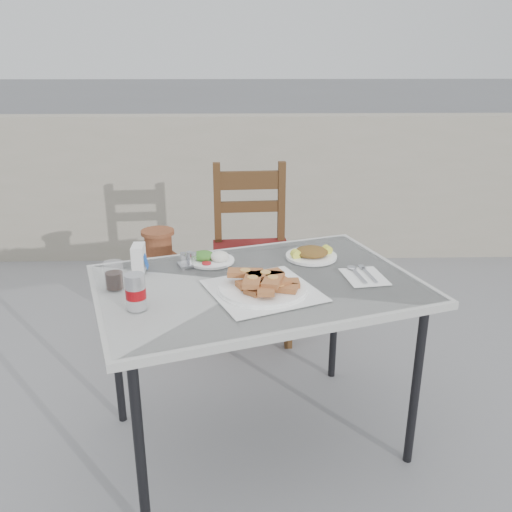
{
  "coord_description": "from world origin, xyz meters",
  "views": [
    {
      "loc": [
        0.08,
        -1.99,
        1.65
      ],
      "look_at": [
        0.13,
        0.1,
        0.88
      ],
      "focal_mm": 38.0,
      "sensor_mm": 36.0,
      "label": 1
    }
  ],
  "objects_px": {
    "salad_chopped_plate": "(311,254)",
    "cola_glass": "(114,277)",
    "condiment_caddy": "(189,261)",
    "pide_plate": "(263,282)",
    "chair": "(252,250)",
    "terracotta_urn": "(161,286)",
    "salad_rice_plate": "(211,258)",
    "napkin_holder": "(139,258)",
    "soda_can": "(136,292)",
    "cafe_table": "(258,293)"
  },
  "relations": [
    {
      "from": "cafe_table",
      "to": "salad_chopped_plate",
      "type": "height_order",
      "value": "salad_chopped_plate"
    },
    {
      "from": "pide_plate",
      "to": "salad_chopped_plate",
      "type": "distance_m",
      "value": 0.44
    },
    {
      "from": "soda_can",
      "to": "salad_chopped_plate",
      "type": "bearing_deg",
      "value": 36.09
    },
    {
      "from": "salad_chopped_plate",
      "to": "soda_can",
      "type": "bearing_deg",
      "value": -143.91
    },
    {
      "from": "cola_glass",
      "to": "condiment_caddy",
      "type": "xyz_separation_m",
      "value": [
        0.27,
        0.24,
        -0.03
      ]
    },
    {
      "from": "pide_plate",
      "to": "salad_rice_plate",
      "type": "height_order",
      "value": "pide_plate"
    },
    {
      "from": "salad_chopped_plate",
      "to": "condiment_caddy",
      "type": "relative_size",
      "value": 2.05
    },
    {
      "from": "cola_glass",
      "to": "terracotta_urn",
      "type": "distance_m",
      "value": 1.23
    },
    {
      "from": "cola_glass",
      "to": "condiment_caddy",
      "type": "relative_size",
      "value": 0.96
    },
    {
      "from": "cola_glass",
      "to": "chair",
      "type": "distance_m",
      "value": 1.28
    },
    {
      "from": "pide_plate",
      "to": "chair",
      "type": "height_order",
      "value": "chair"
    },
    {
      "from": "salad_rice_plate",
      "to": "chair",
      "type": "height_order",
      "value": "chair"
    },
    {
      "from": "terracotta_urn",
      "to": "pide_plate",
      "type": "bearing_deg",
      "value": -63.17
    },
    {
      "from": "soda_can",
      "to": "chair",
      "type": "distance_m",
      "value": 1.41
    },
    {
      "from": "salad_rice_plate",
      "to": "napkin_holder",
      "type": "relative_size",
      "value": 1.74
    },
    {
      "from": "pide_plate",
      "to": "salad_chopped_plate",
      "type": "relative_size",
      "value": 2.21
    },
    {
      "from": "cafe_table",
      "to": "soda_can",
      "type": "xyz_separation_m",
      "value": [
        -0.45,
        -0.24,
        0.12
      ]
    },
    {
      "from": "pide_plate",
      "to": "soda_can",
      "type": "distance_m",
      "value": 0.49
    },
    {
      "from": "cola_glass",
      "to": "chair",
      "type": "bearing_deg",
      "value": 63.25
    },
    {
      "from": "pide_plate",
      "to": "napkin_holder",
      "type": "xyz_separation_m",
      "value": [
        -0.52,
        0.22,
        0.02
      ]
    },
    {
      "from": "salad_rice_plate",
      "to": "salad_chopped_plate",
      "type": "relative_size",
      "value": 0.88
    },
    {
      "from": "pide_plate",
      "to": "terracotta_urn",
      "type": "height_order",
      "value": "pide_plate"
    },
    {
      "from": "chair",
      "to": "cafe_table",
      "type": "bearing_deg",
      "value": -93.28
    },
    {
      "from": "cola_glass",
      "to": "napkin_holder",
      "type": "xyz_separation_m",
      "value": [
        0.07,
        0.18,
        0.01
      ]
    },
    {
      "from": "chair",
      "to": "terracotta_urn",
      "type": "relative_size",
      "value": 1.56
    },
    {
      "from": "cola_glass",
      "to": "chair",
      "type": "relative_size",
      "value": 0.1
    },
    {
      "from": "salad_rice_plate",
      "to": "cafe_table",
      "type": "bearing_deg",
      "value": -47.98
    },
    {
      "from": "salad_rice_plate",
      "to": "napkin_holder",
      "type": "bearing_deg",
      "value": -160.61
    },
    {
      "from": "pide_plate",
      "to": "cola_glass",
      "type": "xyz_separation_m",
      "value": [
        -0.58,
        0.04,
        0.01
      ]
    },
    {
      "from": "pide_plate",
      "to": "salad_rice_plate",
      "type": "bearing_deg",
      "value": 124.11
    },
    {
      "from": "napkin_holder",
      "to": "chair",
      "type": "distance_m",
      "value": 1.11
    },
    {
      "from": "salad_rice_plate",
      "to": "salad_chopped_plate",
      "type": "xyz_separation_m",
      "value": [
        0.45,
        0.04,
        0.0
      ]
    },
    {
      "from": "soda_can",
      "to": "napkin_holder",
      "type": "relative_size",
      "value": 1.14
    },
    {
      "from": "terracotta_urn",
      "to": "salad_rice_plate",
      "type": "bearing_deg",
      "value": -66.3
    },
    {
      "from": "salad_rice_plate",
      "to": "soda_can",
      "type": "bearing_deg",
      "value": -117.63
    },
    {
      "from": "cola_glass",
      "to": "chair",
      "type": "height_order",
      "value": "chair"
    },
    {
      "from": "cafe_table",
      "to": "chair",
      "type": "distance_m",
      "value": 1.08
    },
    {
      "from": "salad_chopped_plate",
      "to": "condiment_caddy",
      "type": "distance_m",
      "value": 0.55
    },
    {
      "from": "salad_chopped_plate",
      "to": "cola_glass",
      "type": "bearing_deg",
      "value": -158.56
    },
    {
      "from": "condiment_caddy",
      "to": "soda_can",
      "type": "bearing_deg",
      "value": -109.8
    },
    {
      "from": "pide_plate",
      "to": "soda_can",
      "type": "height_order",
      "value": "soda_can"
    },
    {
      "from": "cafe_table",
      "to": "chair",
      "type": "xyz_separation_m",
      "value": [
        -0.01,
        1.06,
        -0.19
      ]
    },
    {
      "from": "cafe_table",
      "to": "soda_can",
      "type": "distance_m",
      "value": 0.52
    },
    {
      "from": "napkin_holder",
      "to": "terracotta_urn",
      "type": "relative_size",
      "value": 0.17
    },
    {
      "from": "salad_rice_plate",
      "to": "terracotta_urn",
      "type": "distance_m",
      "value": 1.04
    },
    {
      "from": "pide_plate",
      "to": "chair",
      "type": "distance_m",
      "value": 1.19
    },
    {
      "from": "terracotta_urn",
      "to": "chair",
      "type": "bearing_deg",
      "value": 0.14
    },
    {
      "from": "salad_chopped_plate",
      "to": "chair",
      "type": "height_order",
      "value": "chair"
    },
    {
      "from": "cafe_table",
      "to": "condiment_caddy",
      "type": "relative_size",
      "value": 13.21
    },
    {
      "from": "cafe_table",
      "to": "salad_chopped_plate",
      "type": "distance_m",
      "value": 0.37
    }
  ]
}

